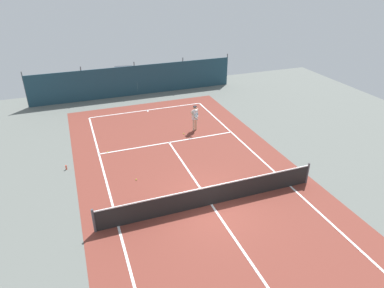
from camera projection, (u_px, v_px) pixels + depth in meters
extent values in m
plane|color=slate|center=(211.00, 205.00, 15.23)|extent=(36.00, 36.00, 0.00)
cube|color=brown|center=(211.00, 205.00, 15.23)|extent=(11.02, 26.60, 0.01)
cube|color=white|center=(147.00, 110.00, 25.13)|extent=(8.22, 0.10, 0.01)
cube|color=white|center=(118.00, 226.00, 13.96)|extent=(0.10, 23.80, 0.01)
cube|color=white|center=(290.00, 186.00, 16.50)|extent=(0.10, 23.80, 0.01)
cube|color=white|center=(169.00, 142.00, 20.55)|extent=(8.22, 0.10, 0.01)
cube|color=white|center=(211.00, 204.00, 15.23)|extent=(0.10, 12.80, 0.01)
cube|color=white|center=(148.00, 111.00, 25.00)|extent=(0.10, 0.30, 0.01)
cube|color=black|center=(212.00, 196.00, 15.02)|extent=(9.92, 0.03, 0.95)
cube|color=white|center=(212.00, 186.00, 14.78)|extent=(9.92, 0.04, 0.05)
cylinder|color=#47474C|center=(94.00, 221.00, 13.44)|extent=(0.10, 0.10, 1.10)
cylinder|color=#47474C|center=(307.00, 173.00, 16.53)|extent=(0.10, 0.10, 1.10)
cube|color=#1E3D4C|center=(135.00, 81.00, 27.58)|extent=(16.22, 0.06, 2.40)
cylinder|color=#595B60|center=(25.00, 90.00, 25.06)|extent=(0.08, 0.08, 2.70)
cylinder|color=#595B60|center=(83.00, 84.00, 26.31)|extent=(0.08, 0.08, 2.70)
cylinder|color=#595B60|center=(135.00, 79.00, 27.56)|extent=(0.08, 0.08, 2.70)
cylinder|color=#595B60|center=(183.00, 74.00, 28.81)|extent=(0.08, 0.08, 2.70)
cylinder|color=#595B60|center=(227.00, 69.00, 30.06)|extent=(0.08, 0.08, 2.70)
cube|color=#234C1E|center=(135.00, 86.00, 28.38)|extent=(14.60, 0.70, 1.10)
cylinder|color=#D8AD8C|center=(196.00, 124.00, 21.99)|extent=(0.12, 0.12, 0.82)
cylinder|color=#D8AD8C|center=(194.00, 125.00, 21.87)|extent=(0.12, 0.12, 0.82)
cylinder|color=white|center=(195.00, 117.00, 21.70)|extent=(0.40, 0.40, 0.22)
cube|color=white|center=(195.00, 114.00, 21.61)|extent=(0.41, 0.32, 0.56)
sphere|color=#D8AD8C|center=(195.00, 108.00, 21.41)|extent=(0.22, 0.22, 0.22)
cylinder|color=black|center=(195.00, 106.00, 21.37)|extent=(0.23, 0.23, 0.04)
cylinder|color=#D8AD8C|center=(197.00, 113.00, 21.74)|extent=(0.09, 0.09, 0.58)
cylinder|color=#D8AD8C|center=(193.00, 115.00, 21.38)|extent=(0.29, 0.52, 0.41)
cylinder|color=black|center=(196.00, 119.00, 21.21)|extent=(0.14, 0.27, 0.13)
torus|color=teal|center=(196.00, 115.00, 21.11)|extent=(0.33, 0.23, 0.29)
sphere|color=#CCDB33|center=(136.00, 180.00, 16.95)|extent=(0.07, 0.07, 0.07)
sphere|color=#CCDB33|center=(108.00, 152.00, 19.47)|extent=(0.07, 0.07, 0.07)
sphere|color=#CCDB33|center=(184.00, 134.00, 21.56)|extent=(0.07, 0.07, 0.07)
cube|color=silver|center=(125.00, 80.00, 29.46)|extent=(2.34, 4.40, 0.80)
cube|color=#2D333D|center=(124.00, 72.00, 29.14)|extent=(1.77, 2.08, 0.56)
cylinder|color=black|center=(114.00, 80.00, 30.59)|extent=(0.30, 0.66, 0.64)
cylinder|color=black|center=(135.00, 79.00, 30.94)|extent=(0.30, 0.66, 0.64)
cylinder|color=black|center=(115.00, 90.00, 28.34)|extent=(0.30, 0.66, 0.64)
cylinder|color=black|center=(137.00, 88.00, 28.69)|extent=(0.30, 0.66, 0.64)
cylinder|color=#D84C38|center=(66.00, 167.00, 17.81)|extent=(0.08, 0.08, 0.24)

